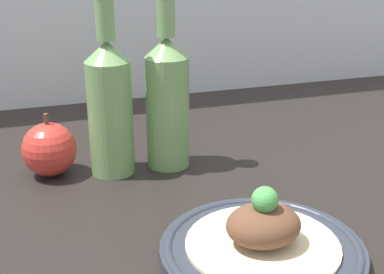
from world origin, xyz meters
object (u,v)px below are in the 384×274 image
Objects in this scene: plate at (262,250)px; cider_bottle_left at (110,103)px; plated_food at (263,229)px; apple at (49,149)px; cider_bottle_right at (167,97)px.

plate is 0.82× the size of cider_bottle_left.
plated_food reaches higher than plate.
plated_food is at bearing 90.00° from plate.
cider_bottle_right is at bearing -5.79° from apple.
apple is at bearing 174.21° from cider_bottle_right.
plated_food is 1.79× the size of apple.
cider_bottle_right is at bearing 96.25° from plate.
cider_bottle_right reaches higher than apple.
cider_bottle_left is 11.20cm from apple.
apple reaches higher than plate.
cider_bottle_right is at bearing 0.00° from cider_bottle_left.
cider_bottle_left reaches higher than plate.
cider_bottle_right is 2.92× the size of apple.
plate is at bearing -83.75° from cider_bottle_right.
plate is at bearing -55.10° from apple.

